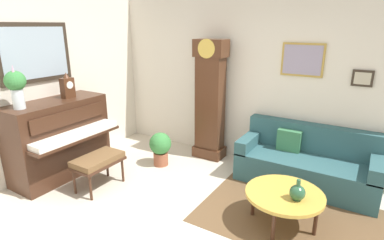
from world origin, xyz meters
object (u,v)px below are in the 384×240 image
(piano, at_px, (60,138))
(mantel_clock, at_px, (67,87))
(piano_bench, at_px, (98,161))
(coffee_table, at_px, (284,195))
(grandfather_clock, at_px, (210,103))
(potted_plant, at_px, (160,147))
(flower_vase, at_px, (16,85))
(green_jug, at_px, (297,192))
(couch, at_px, (306,163))

(piano, xyz_separation_m, mantel_clock, (0.00, 0.24, 0.75))
(piano_bench, xyz_separation_m, coffee_table, (2.47, 0.50, -0.02))
(coffee_table, distance_m, mantel_clock, 3.40)
(piano_bench, bearing_deg, grandfather_clock, 65.45)
(piano_bench, distance_m, potted_plant, 1.09)
(piano, distance_m, mantel_clock, 0.79)
(flower_vase, relative_size, green_jug, 2.42)
(piano_bench, bearing_deg, coffee_table, 11.52)
(mantel_clock, bearing_deg, potted_plant, 37.18)
(piano_bench, height_order, couch, couch)
(grandfather_clock, relative_size, couch, 1.07)
(grandfather_clock, distance_m, mantel_clock, 2.26)
(potted_plant, bearing_deg, coffee_table, -14.07)
(potted_plant, bearing_deg, flower_vase, -124.52)
(piano, relative_size, potted_plant, 2.57)
(grandfather_clock, distance_m, green_jug, 2.30)
(piano_bench, height_order, mantel_clock, mantel_clock)
(couch, bearing_deg, coffee_table, -90.20)
(piano_bench, relative_size, flower_vase, 1.21)
(piano_bench, relative_size, green_jug, 2.92)
(green_jug, bearing_deg, piano_bench, -170.71)
(green_jug, xyz_separation_m, potted_plant, (-2.32, 0.62, -0.18))
(mantel_clock, height_order, flower_vase, flower_vase)
(grandfather_clock, height_order, coffee_table, grandfather_clock)
(coffee_table, height_order, mantel_clock, mantel_clock)
(piano, xyz_separation_m, flower_vase, (0.00, -0.51, 0.90))
(grandfather_clock, height_order, flower_vase, grandfather_clock)
(grandfather_clock, xyz_separation_m, mantel_clock, (-1.60, -1.56, 0.39))
(flower_vase, distance_m, green_jug, 3.67)
(flower_vase, bearing_deg, piano, 90.15)
(piano, bearing_deg, potted_plant, 44.38)
(grandfather_clock, bearing_deg, green_jug, -36.87)
(grandfather_clock, distance_m, potted_plant, 1.10)
(couch, height_order, flower_vase, flower_vase)
(grandfather_clock, bearing_deg, flower_vase, -124.71)
(green_jug, bearing_deg, coffee_table, 153.40)
(potted_plant, bearing_deg, mantel_clock, -142.82)
(green_jug, bearing_deg, piano, -172.62)
(grandfather_clock, height_order, mantel_clock, grandfather_clock)
(couch, relative_size, green_jug, 7.92)
(mantel_clock, bearing_deg, flower_vase, -90.04)
(grandfather_clock, bearing_deg, couch, -3.81)
(grandfather_clock, distance_m, coffee_table, 2.17)
(potted_plant, bearing_deg, green_jug, -14.94)
(coffee_table, height_order, green_jug, green_jug)
(piano, distance_m, flower_vase, 1.03)
(couch, distance_m, coffee_table, 1.17)
(grandfather_clock, relative_size, coffee_table, 2.31)
(grandfather_clock, relative_size, green_jug, 8.46)
(piano, xyz_separation_m, potted_plant, (1.08, 1.06, -0.28))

